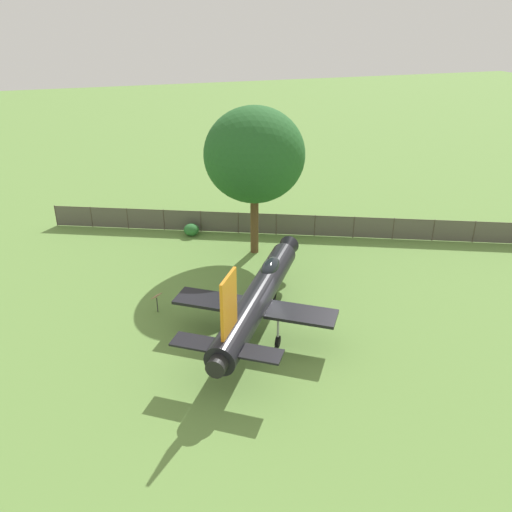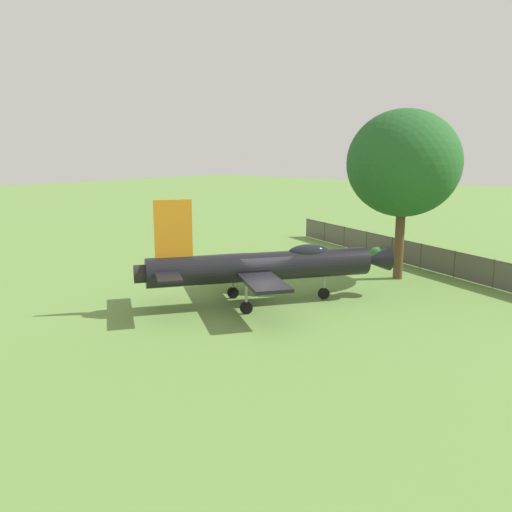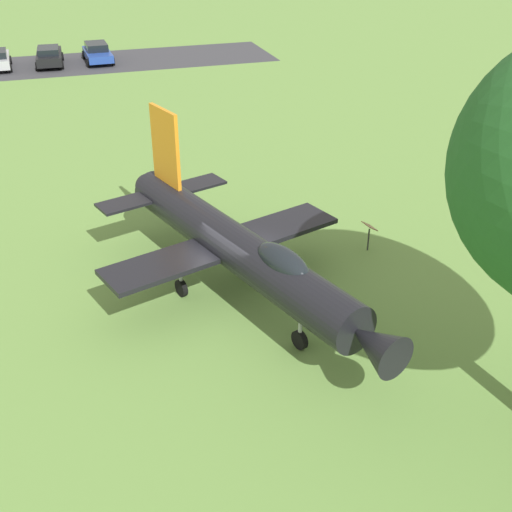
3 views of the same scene
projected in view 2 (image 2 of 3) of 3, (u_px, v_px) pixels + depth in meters
ground_plane at (261, 304)px, 27.13m from camera, size 200.00×200.00×0.00m
display_jet at (268, 265)px, 26.83m from camera, size 9.60×12.10×5.44m
shade_tree at (404, 164)px, 31.13m from camera, size 6.63×6.66×10.09m
perimeter_fence at (473, 268)px, 31.34m from camera, size 34.55×14.99×1.67m
shrub_near_fence at (377, 253)px, 37.93m from camera, size 1.14×1.14×0.91m
info_plaque at (238, 264)px, 32.65m from camera, size 0.70×0.70×1.14m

